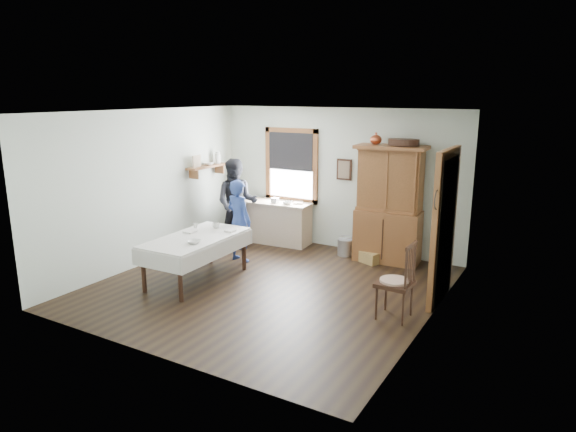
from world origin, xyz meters
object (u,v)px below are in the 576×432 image
at_px(pail, 345,247).
at_px(dining_table, 197,259).
at_px(wicker_basket, 370,257).
at_px(china_hutch, 389,205).
at_px(woman_blue, 239,224).
at_px(work_counter, 275,222).
at_px(spindle_chair, 395,280).
at_px(figure_dark, 237,206).

bearing_deg(pail, dining_table, -122.49).
distance_m(pail, wicker_basket, 0.60).
xyz_separation_m(china_hutch, woman_blue, (-2.31, -1.31, -0.35)).
height_order(work_counter, wicker_basket, work_counter).
height_order(spindle_chair, pail, spindle_chair).
bearing_deg(china_hutch, work_counter, 176.18).
xyz_separation_m(dining_table, spindle_chair, (3.22, 0.23, 0.17)).
xyz_separation_m(china_hutch, figure_dark, (-2.91, -0.53, -0.24)).
distance_m(work_counter, china_hutch, 2.44).
height_order(spindle_chair, woman_blue, woman_blue).
bearing_deg(figure_dark, spindle_chair, -50.50).
distance_m(wicker_basket, figure_dark, 2.80).
height_order(woman_blue, figure_dark, figure_dark).
relative_size(dining_table, pail, 5.93).
height_order(china_hutch, wicker_basket, china_hutch).
bearing_deg(woman_blue, pail, -128.29).
distance_m(dining_table, woman_blue, 1.21).
bearing_deg(work_counter, wicker_basket, -10.25).
relative_size(dining_table, spindle_chair, 1.71).
distance_m(china_hutch, figure_dark, 2.97).
height_order(dining_table, spindle_chair, spindle_chair).
relative_size(china_hutch, woman_blue, 1.51).
xyz_separation_m(wicker_basket, figure_dark, (-2.69, -0.29, 0.70)).
bearing_deg(spindle_chair, china_hutch, 113.51).
relative_size(spindle_chair, pail, 3.48).
relative_size(work_counter, figure_dark, 0.92).
xyz_separation_m(work_counter, wicker_basket, (2.15, -0.25, -0.32)).
bearing_deg(figure_dark, pail, -13.75).
xyz_separation_m(pail, woman_blue, (-1.53, -1.25, 0.54)).
bearing_deg(figure_dark, dining_table, -99.44).
height_order(dining_table, woman_blue, woman_blue).
distance_m(spindle_chair, pail, 2.79).
xyz_separation_m(pail, wicker_basket, (0.57, -0.18, -0.05)).
relative_size(work_counter, pail, 4.76).
relative_size(china_hutch, wicker_basket, 6.08).
height_order(work_counter, spindle_chair, spindle_chair).
distance_m(wicker_basket, woman_blue, 2.42).
height_order(dining_table, wicker_basket, dining_table).
bearing_deg(dining_table, spindle_chair, 4.07).
relative_size(wicker_basket, woman_blue, 0.25).
relative_size(dining_table, figure_dark, 1.15).
relative_size(china_hutch, spindle_chair, 1.94).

